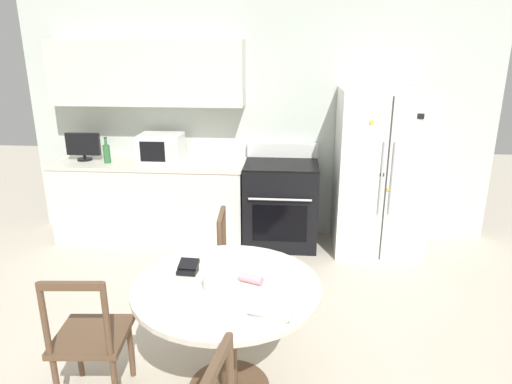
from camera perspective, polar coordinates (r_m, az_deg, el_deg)
ground_plane at (r=3.27m, az=-3.94°, el=-22.50°), size 14.00×14.00×0.00m
back_wall at (r=5.15m, az=-3.34°, el=10.28°), size 5.20×0.44×2.60m
kitchen_counter at (r=5.28m, az=-12.85°, el=-1.03°), size 2.10×0.64×0.90m
refrigerator at (r=4.93m, az=15.20°, el=2.39°), size 0.89×0.75×1.71m
oven_range at (r=5.01m, az=3.12°, el=-1.41°), size 0.78×0.68×1.08m
microwave at (r=5.09m, az=-11.78°, el=5.40°), size 0.46×0.37×0.30m
countertop_tv at (r=5.40m, az=-20.78°, el=5.45°), size 0.38×0.16×0.31m
counter_bottle at (r=5.20m, az=-18.16°, el=4.64°), size 0.07×0.07×0.28m
dining_table at (r=2.85m, az=-3.58°, el=-14.27°), size 1.13×1.13×0.76m
dining_chair_far at (r=3.65m, az=-1.68°, el=-9.61°), size 0.44×0.44×0.90m
dining_chair_left at (r=3.05m, az=-20.02°, el=-16.80°), size 0.45×0.45×0.90m
candle_glass at (r=2.71m, az=-5.68°, el=-11.31°), size 0.09×0.09×0.09m
folded_napkin at (r=2.77m, az=-0.61°, el=-10.79°), size 0.15×0.10×0.05m
wallet at (r=2.93m, az=-8.48°, el=-9.35°), size 0.13×0.13×0.07m
mail_stack at (r=2.56m, az=2.67°, el=-13.80°), size 0.32×0.36×0.02m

